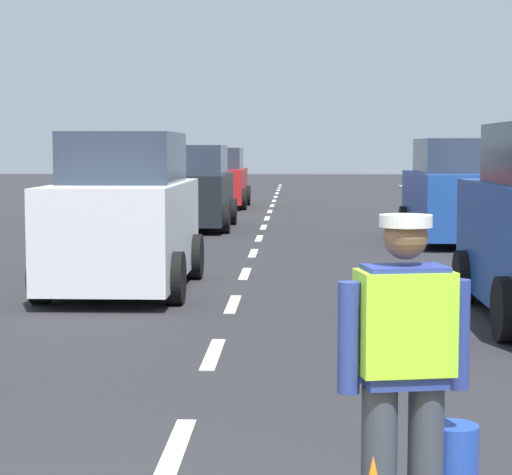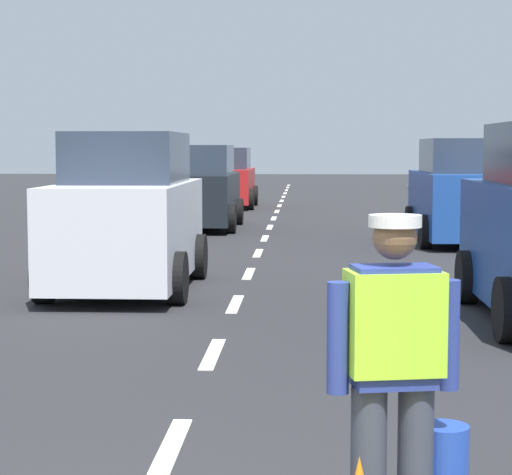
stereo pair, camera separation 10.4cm
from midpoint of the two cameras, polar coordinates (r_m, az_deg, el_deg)
The scene contains 7 objects.
ground_plane at distance 24.64m, azimuth 0.96°, elevation 0.65°, with size 96.00×96.00×0.00m, color #28282B.
lane_center_line at distance 28.83m, azimuth 1.25°, elevation 1.34°, with size 0.14×46.40×0.01m.
road_worker at distance 4.91m, azimuth 8.88°, elevation -7.30°, with size 0.74×0.46×1.67m.
car_parked_far at distance 20.87m, azimuth 12.12°, elevation 2.48°, with size 2.05×4.37×2.17m.
car_oncoming_lead at distance 13.73m, azimuth -7.31°, elevation 1.19°, with size 1.94×3.96×2.20m.
car_oncoming_second at distance 23.99m, azimuth -3.08°, elevation 2.79°, with size 1.87×4.20×2.05m.
car_oncoming_third at distance 32.41m, azimuth -1.75°, elevation 3.40°, with size 2.07×3.96×1.98m.
Camera 2 is at (0.89, -3.54, 2.00)m, focal length 68.37 mm.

